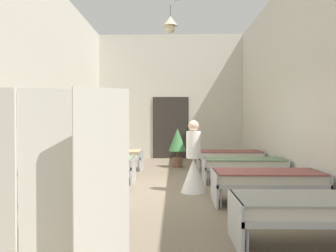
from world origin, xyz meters
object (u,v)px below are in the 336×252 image
object	(u,v)px
privacy_screen	(46,202)
potted_plant	(177,142)
bed_left_row_2	(95,164)
bed_left_row_3	(111,155)
bed_left_row_0	(13,207)
bed_right_row_2	(243,164)
bed_left_row_1	(68,178)
nurse_near_aisle	(194,166)
bed_right_row_0	(316,209)
bed_right_row_1	(267,179)
bed_right_row_3	(229,155)

from	to	relation	value
privacy_screen	potted_plant	bearing A→B (deg)	68.01
bed_left_row_2	bed_left_row_3	xyz separation A→B (m)	(0.00, 1.90, 0.00)
bed_left_row_0	bed_right_row_2	size ratio (longest dim) A/B	1.00
bed_left_row_1	bed_left_row_3	xyz separation A→B (m)	(0.00, 3.80, 0.00)
nurse_near_aisle	bed_left_row_3	bearing A→B (deg)	-58.66
bed_right_row_0	bed_right_row_1	size ratio (longest dim) A/B	1.00
bed_left_row_1	bed_left_row_0	bearing A→B (deg)	-90.00
bed_left_row_2	bed_right_row_2	bearing A→B (deg)	0.00
potted_plant	bed_left_row_2	bearing A→B (deg)	-129.15
nurse_near_aisle	bed_right_row_0	bearing A→B (deg)	107.58
bed_left_row_3	bed_right_row_3	bearing A→B (deg)	0.00
bed_right_row_1	nurse_near_aisle	size ratio (longest dim) A/B	1.28
bed_right_row_2	nurse_near_aisle	size ratio (longest dim) A/B	1.28
bed_right_row_1	bed_left_row_3	size ratio (longest dim) A/B	1.00
bed_left_row_0	bed_left_row_1	size ratio (longest dim) A/B	1.00
nurse_near_aisle	privacy_screen	xyz separation A→B (m)	(-1.35, -4.11, 0.32)
bed_right_row_2	potted_plant	bearing A→B (deg)	121.90
bed_left_row_0	bed_right_row_1	distance (m)	4.02
bed_left_row_0	bed_right_row_0	distance (m)	3.55
bed_left_row_3	nurse_near_aisle	xyz separation A→B (m)	(2.30, -2.94, 0.09)
bed_right_row_2	potted_plant	distance (m)	2.93
privacy_screen	bed_left_row_3	bearing A→B (deg)	83.59
bed_right_row_1	bed_left_row_3	xyz separation A→B (m)	(-3.55, 3.80, 0.00)
bed_left_row_2	privacy_screen	xyz separation A→B (m)	(0.95, -5.15, 0.41)
bed_left_row_2	bed_left_row_3	size ratio (longest dim) A/B	1.00
bed_right_row_2	bed_left_row_3	xyz separation A→B (m)	(-3.55, 1.90, 0.00)
bed_right_row_0	bed_right_row_1	world-z (taller)	same
bed_left_row_1	bed_right_row_3	world-z (taller)	same
bed_right_row_1	bed_right_row_3	bearing A→B (deg)	90.00
bed_left_row_2	potted_plant	distance (m)	3.20
bed_right_row_2	nurse_near_aisle	distance (m)	1.62
bed_left_row_2	potted_plant	size ratio (longest dim) A/B	1.54
bed_left_row_3	bed_right_row_2	bearing A→B (deg)	-28.19
bed_right_row_2	bed_right_row_3	size ratio (longest dim) A/B	1.00
bed_left_row_1	bed_right_row_1	size ratio (longest dim) A/B	1.00
bed_left_row_2	nurse_near_aisle	bearing A→B (deg)	-24.34
bed_right_row_1	nurse_near_aisle	xyz separation A→B (m)	(-1.24, 0.86, 0.09)
bed_left_row_3	bed_right_row_3	xyz separation A→B (m)	(3.55, 0.00, 0.00)
bed_right_row_1	bed_left_row_2	xyz separation A→B (m)	(-3.55, 1.90, 0.00)
bed_right_row_1	potted_plant	xyz separation A→B (m)	(-1.54, 4.37, 0.34)
bed_left_row_2	nurse_near_aisle	xyz separation A→B (m)	(2.30, -1.04, 0.09)
bed_right_row_3	privacy_screen	size ratio (longest dim) A/B	1.12
bed_right_row_1	bed_right_row_2	bearing A→B (deg)	90.00
bed_right_row_1	bed_right_row_2	size ratio (longest dim) A/B	1.00
potted_plant	bed_left_row_1	bearing A→B (deg)	-114.70
bed_left_row_1	privacy_screen	xyz separation A→B (m)	(0.95, -3.25, 0.41)
bed_right_row_0	bed_left_row_2	size ratio (longest dim) A/B	1.00
bed_left_row_1	bed_right_row_2	xyz separation A→B (m)	(3.55, 1.90, 0.00)
bed_left_row_0	nurse_near_aisle	bearing A→B (deg)	50.18
bed_left_row_0	bed_left_row_1	bearing A→B (deg)	90.00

